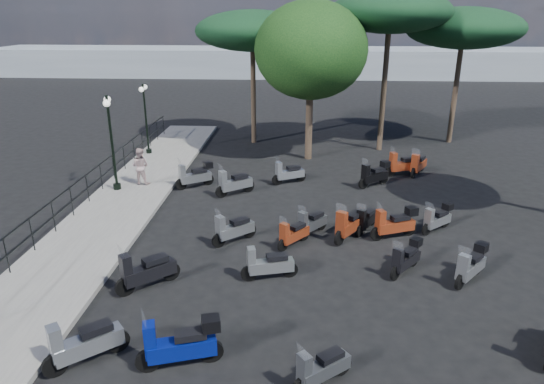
# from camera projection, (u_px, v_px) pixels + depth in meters

# --- Properties ---
(ground) EXTENTS (120.00, 120.00, 0.00)m
(ground) POSITION_uv_depth(u_px,v_px,m) (284.00, 274.00, 13.99)
(ground) COLOR black
(ground) RESTS_ON ground
(sidewalk) EXTENTS (3.00, 30.00, 0.15)m
(sidewalk) POSITION_uv_depth(u_px,v_px,m) (104.00, 223.00, 17.12)
(sidewalk) COLOR slate
(sidewalk) RESTS_ON ground
(railing) EXTENTS (0.04, 26.04, 1.10)m
(railing) POSITION_uv_depth(u_px,v_px,m) (62.00, 203.00, 16.72)
(railing) COLOR black
(railing) RESTS_ON sidewalk
(lamp_post_1) EXTENTS (0.57, 1.10, 3.90)m
(lamp_post_1) POSITION_uv_depth(u_px,v_px,m) (111.00, 137.00, 19.41)
(lamp_post_1) COLOR black
(lamp_post_1) RESTS_ON sidewalk
(lamp_post_2) EXTENTS (0.33, 1.05, 3.56)m
(lamp_post_2) POSITION_uv_depth(u_px,v_px,m) (146.00, 114.00, 24.54)
(lamp_post_2) COLOR black
(lamp_post_2) RESTS_ON sidewalk
(pedestrian_far) EXTENTS (0.85, 0.71, 1.57)m
(pedestrian_far) POSITION_uv_depth(u_px,v_px,m) (140.00, 166.00, 20.54)
(pedestrian_far) COLOR #BEA0A0
(pedestrian_far) RESTS_ON sidewalk
(scooter_1) EXTENTS (1.50, 1.28, 1.48)m
(scooter_1) POSITION_uv_depth(u_px,v_px,m) (84.00, 344.00, 10.29)
(scooter_1) COLOR black
(scooter_1) RESTS_ON ground
(scooter_2) EXTENTS (1.49, 1.31, 1.49)m
(scooter_2) POSITION_uv_depth(u_px,v_px,m) (146.00, 271.00, 13.12)
(scooter_2) COLOR black
(scooter_2) RESTS_ON ground
(scooter_3) EXTENTS (1.34, 1.17, 1.34)m
(scooter_3) POSITION_uv_depth(u_px,v_px,m) (233.00, 229.00, 15.74)
(scooter_3) COLOR black
(scooter_3) RESTS_ON ground
(scooter_4) EXTENTS (1.52, 1.10, 1.38)m
(scooter_4) POSITION_uv_depth(u_px,v_px,m) (195.00, 176.00, 20.66)
(scooter_4) COLOR black
(scooter_4) RESTS_ON ground
(scooter_5) EXTENTS (1.49, 1.17, 1.42)m
(scooter_5) POSITION_uv_depth(u_px,v_px,m) (234.00, 183.00, 19.81)
(scooter_5) COLOR black
(scooter_5) RESTS_ON ground
(scooter_7) EXTENTS (1.82, 0.82, 1.48)m
(scooter_7) POSITION_uv_depth(u_px,v_px,m) (180.00, 344.00, 10.20)
(scooter_7) COLOR black
(scooter_7) RESTS_ON ground
(scooter_8) EXTENTS (1.26, 1.01, 1.21)m
(scooter_8) POSITION_uv_depth(u_px,v_px,m) (321.00, 369.00, 9.71)
(scooter_8) COLOR black
(scooter_8) RESTS_ON ground
(scooter_9) EXTENTS (1.62, 0.66, 1.31)m
(scooter_9) POSITION_uv_depth(u_px,v_px,m) (268.00, 265.00, 13.59)
(scooter_9) COLOR black
(scooter_9) RESTS_ON ground
(scooter_10) EXTENTS (1.02, 1.20, 1.18)m
(scooter_10) POSITION_uv_depth(u_px,v_px,m) (293.00, 234.00, 15.53)
(scooter_10) COLOR black
(scooter_10) RESTS_ON ground
(scooter_11) EXTENTS (1.49, 0.89, 1.29)m
(scooter_11) POSITION_uv_depth(u_px,v_px,m) (288.00, 173.00, 21.16)
(scooter_11) COLOR black
(scooter_11) RESTS_ON ground
(scooter_14) EXTENTS (1.62, 0.86, 1.36)m
(scooter_14) POSITION_uv_depth(u_px,v_px,m) (395.00, 224.00, 16.05)
(scooter_14) COLOR black
(scooter_14) RESTS_ON ground
(scooter_15) EXTENTS (1.07, 1.26, 1.24)m
(scooter_15) POSITION_uv_depth(u_px,v_px,m) (311.00, 223.00, 16.28)
(scooter_15) COLOR black
(scooter_15) RESTS_ON ground
(scooter_16) EXTENTS (1.44, 1.16, 1.35)m
(scooter_16) POSITION_uv_depth(u_px,v_px,m) (374.00, 175.00, 20.80)
(scooter_16) COLOR black
(scooter_16) RESTS_ON ground
(scooter_19) EXTENTS (1.09, 1.24, 1.20)m
(scooter_19) POSITION_uv_depth(u_px,v_px,m) (406.00, 259.00, 13.94)
(scooter_19) COLOR black
(scooter_19) RESTS_ON ground
(scooter_20) EXTENTS (0.87, 1.34, 1.19)m
(scooter_20) POSITION_uv_depth(u_px,v_px,m) (366.00, 220.00, 16.57)
(scooter_20) COLOR black
(scooter_20) RESTS_ON ground
(scooter_21) EXTENTS (1.15, 1.53, 1.44)m
(scooter_21) POSITION_uv_depth(u_px,v_px,m) (349.00, 225.00, 16.01)
(scooter_21) COLOR black
(scooter_21) RESTS_ON ground
(scooter_22) EXTENTS (1.01, 1.55, 1.38)m
(scooter_22) POSITION_uv_depth(u_px,v_px,m) (418.00, 165.00, 22.24)
(scooter_22) COLOR black
(scooter_22) RESTS_ON ground
(scooter_26) EXTENTS (1.19, 1.31, 1.29)m
(scooter_26) POSITION_uv_depth(u_px,v_px,m) (471.00, 266.00, 13.48)
(scooter_26) COLOR black
(scooter_26) RESTS_ON ground
(scooter_27) EXTENTS (1.23, 1.08, 1.19)m
(scooter_27) POSITION_uv_depth(u_px,v_px,m) (437.00, 219.00, 16.58)
(scooter_27) COLOR black
(scooter_27) RESTS_ON ground
(scooter_28) EXTENTS (1.74, 0.84, 1.44)m
(scooter_28) POSITION_uv_depth(u_px,v_px,m) (403.00, 165.00, 22.14)
(scooter_28) COLOR black
(scooter_28) RESTS_ON ground
(broadleaf_tree) EXTENTS (5.43, 5.43, 7.65)m
(broadleaf_tree) POSITION_uv_depth(u_px,v_px,m) (311.00, 51.00, 22.97)
(broadleaf_tree) COLOR #38281E
(broadleaf_tree) RESTS_ON ground
(pine_0) EXTENTS (6.03, 6.03, 8.12)m
(pine_0) POSITION_uv_depth(u_px,v_px,m) (390.00, 12.00, 23.94)
(pine_0) COLOR #38281E
(pine_0) RESTS_ON ground
(pine_1) EXTENTS (6.24, 6.24, 7.33)m
(pine_1) POSITION_uv_depth(u_px,v_px,m) (464.00, 28.00, 25.75)
(pine_1) COLOR #38281E
(pine_1) RESTS_ON ground
(pine_2) EXTENTS (6.11, 6.11, 7.18)m
(pine_2) POSITION_uv_depth(u_px,v_px,m) (252.00, 31.00, 25.70)
(pine_2) COLOR #38281E
(pine_2) RESTS_ON ground
(distant_hills) EXTENTS (70.00, 8.00, 3.00)m
(distant_hills) POSITION_uv_depth(u_px,v_px,m) (298.00, 62.00, 55.47)
(distant_hills) COLOR gray
(distant_hills) RESTS_ON ground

